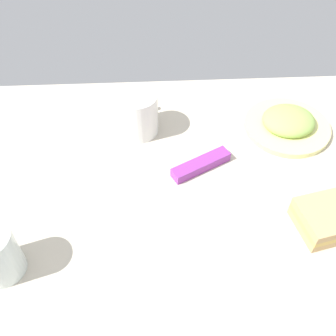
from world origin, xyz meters
TOP-DOWN VIEW (x-y plane):
  - tabletop at (0.00, 0.00)cm, footprint 90.00×64.00cm
  - plate_of_food at (26.93, 13.11)cm, footprint 18.61×18.61cm
  - coffee_mug_black at (-5.69, 14.18)cm, footprint 8.52×10.91cm
  - sandwich_main at (27.05, -12.51)cm, footprint 11.45×10.71cm
  - snack_bar at (6.71, 2.36)cm, footprint 12.48×8.44cm

SIDE VIEW (x-z plane):
  - tabletop at x=0.00cm, z-range 0.00..2.00cm
  - snack_bar at x=6.71cm, z-range 2.00..4.00cm
  - plate_of_food at x=26.93cm, z-range 1.30..5.74cm
  - sandwich_main at x=27.05cm, z-range 2.00..6.40cm
  - coffee_mug_black at x=-5.69cm, z-range 2.14..11.65cm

